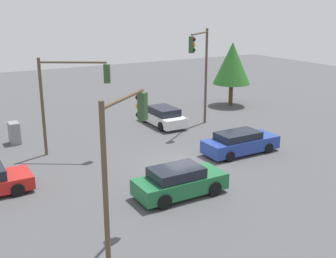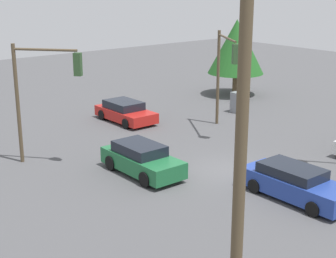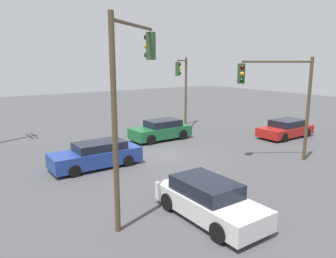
{
  "view_description": "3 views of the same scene",
  "coord_description": "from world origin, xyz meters",
  "px_view_note": "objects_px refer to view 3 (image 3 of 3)",
  "views": [
    {
      "loc": [
        18.42,
        -11.62,
        8.52
      ],
      "look_at": [
        -0.86,
        -0.49,
        1.94
      ],
      "focal_mm": 45.0,
      "sensor_mm": 36.0,
      "label": 1
    },
    {
      "loc": [
        16.26,
        15.71,
        8.6
      ],
      "look_at": [
        0.99,
        -2.93,
        1.57
      ],
      "focal_mm": 55.0,
      "sensor_mm": 36.0,
      "label": 2
    },
    {
      "loc": [
        -15.7,
        10.37,
        5.51
      ],
      "look_at": [
        0.68,
        -1.07,
        1.32
      ],
      "focal_mm": 35.0,
      "sensor_mm": 36.0,
      "label": 3
    }
  ],
  "objects_px": {
    "sedan_red": "(286,129)",
    "sedan_green": "(161,130)",
    "traffic_signal_cross": "(130,85)",
    "traffic_signal_aux": "(183,80)",
    "traffic_signal_main": "(280,90)",
    "sedan_white": "(209,200)",
    "sedan_blue": "(97,155)"
  },
  "relations": [
    {
      "from": "sedan_green",
      "to": "traffic_signal_aux",
      "type": "relative_size",
      "value": 0.75
    },
    {
      "from": "traffic_signal_main",
      "to": "traffic_signal_aux",
      "type": "distance_m",
      "value": 10.65
    },
    {
      "from": "sedan_green",
      "to": "traffic_signal_main",
      "type": "height_order",
      "value": "traffic_signal_main"
    },
    {
      "from": "sedan_white",
      "to": "sedan_blue",
      "type": "distance_m",
      "value": 7.71
    },
    {
      "from": "sedan_green",
      "to": "traffic_signal_cross",
      "type": "relative_size",
      "value": 0.62
    },
    {
      "from": "sedan_red",
      "to": "traffic_signal_aux",
      "type": "xyz_separation_m",
      "value": [
        7.31,
        3.93,
        3.31
      ]
    },
    {
      "from": "sedan_blue",
      "to": "traffic_signal_aux",
      "type": "relative_size",
      "value": 0.81
    },
    {
      "from": "traffic_signal_cross",
      "to": "sedan_blue",
      "type": "bearing_deg",
      "value": 41.9
    },
    {
      "from": "sedan_blue",
      "to": "traffic_signal_cross",
      "type": "bearing_deg",
      "value": 169.6
    },
    {
      "from": "sedan_red",
      "to": "traffic_signal_cross",
      "type": "relative_size",
      "value": 0.62
    },
    {
      "from": "sedan_blue",
      "to": "traffic_signal_cross",
      "type": "relative_size",
      "value": 0.68
    },
    {
      "from": "sedan_white",
      "to": "traffic_signal_cross",
      "type": "relative_size",
      "value": 0.63
    },
    {
      "from": "sedan_green",
      "to": "sedan_white",
      "type": "height_order",
      "value": "sedan_green"
    },
    {
      "from": "sedan_green",
      "to": "traffic_signal_aux",
      "type": "bearing_deg",
      "value": -55.7
    },
    {
      "from": "sedan_white",
      "to": "sedan_blue",
      "type": "relative_size",
      "value": 0.94
    },
    {
      "from": "sedan_blue",
      "to": "traffic_signal_main",
      "type": "height_order",
      "value": "traffic_signal_main"
    },
    {
      "from": "sedan_red",
      "to": "sedan_green",
      "type": "height_order",
      "value": "sedan_green"
    },
    {
      "from": "sedan_white",
      "to": "sedan_blue",
      "type": "xyz_separation_m",
      "value": [
        7.64,
        1.0,
        -0.01
      ]
    },
    {
      "from": "sedan_green",
      "to": "sedan_white",
      "type": "distance_m",
      "value": 11.97
    },
    {
      "from": "sedan_blue",
      "to": "sedan_red",
      "type": "bearing_deg",
      "value": -95.78
    },
    {
      "from": "sedan_red",
      "to": "sedan_white",
      "type": "xyz_separation_m",
      "value": [
        -6.21,
        13.1,
        0.04
      ]
    },
    {
      "from": "sedan_red",
      "to": "traffic_signal_aux",
      "type": "distance_m",
      "value": 8.94
    },
    {
      "from": "sedan_green",
      "to": "traffic_signal_main",
      "type": "relative_size",
      "value": 0.76
    },
    {
      "from": "traffic_signal_main",
      "to": "traffic_signal_aux",
      "type": "height_order",
      "value": "traffic_signal_aux"
    },
    {
      "from": "sedan_blue",
      "to": "sedan_white",
      "type": "bearing_deg",
      "value": -172.55
    },
    {
      "from": "sedan_red",
      "to": "traffic_signal_aux",
      "type": "height_order",
      "value": "traffic_signal_aux"
    },
    {
      "from": "traffic_signal_cross",
      "to": "sedan_red",
      "type": "bearing_deg",
      "value": -21.47
    },
    {
      "from": "sedan_white",
      "to": "traffic_signal_main",
      "type": "relative_size",
      "value": 0.77
    },
    {
      "from": "sedan_blue",
      "to": "sedan_green",
      "type": "bearing_deg",
      "value": -62.92
    },
    {
      "from": "sedan_green",
      "to": "traffic_signal_aux",
      "type": "height_order",
      "value": "traffic_signal_aux"
    },
    {
      "from": "sedan_red",
      "to": "traffic_signal_cross",
      "type": "xyz_separation_m",
      "value": [
        -4.42,
        15.17,
        4.07
      ]
    },
    {
      "from": "sedan_red",
      "to": "traffic_signal_main",
      "type": "distance_m",
      "value": 7.12
    }
  ]
}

